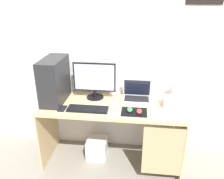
# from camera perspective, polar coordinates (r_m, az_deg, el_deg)

# --- Properties ---
(ground_plane) EXTENTS (8.00, 8.00, 0.00)m
(ground_plane) POSITION_cam_1_polar(r_m,az_deg,el_deg) (2.89, 0.00, -16.92)
(ground_plane) COLOR gray
(wall_back) EXTENTS (4.00, 0.05, 2.60)m
(wall_back) POSITION_cam_1_polar(r_m,az_deg,el_deg) (2.61, 0.94, 10.76)
(wall_back) COLOR silver
(wall_back) RESTS_ON ground_plane
(desk) EXTENTS (1.53, 0.59, 0.73)m
(desk) POSITION_cam_1_polar(r_m,az_deg,el_deg) (2.54, 0.42, -6.84)
(desk) COLOR tan
(desk) RESTS_ON ground_plane
(pc_tower) EXTENTS (0.22, 0.46, 0.48)m
(pc_tower) POSITION_cam_1_polar(r_m,az_deg,el_deg) (2.56, -14.10, 2.24)
(pc_tower) COLOR #232326
(pc_tower) RESTS_ON desk
(monitor) EXTENTS (0.47, 0.19, 0.42)m
(monitor) POSITION_cam_1_polar(r_m,az_deg,el_deg) (2.56, -4.38, 2.31)
(monitor) COLOR black
(monitor) RESTS_ON desk
(laptop) EXTENTS (0.31, 0.25, 0.23)m
(laptop) POSITION_cam_1_polar(r_m,az_deg,el_deg) (2.60, 6.16, -1.51)
(laptop) COLOR white
(laptop) RESTS_ON desk
(speaker) EXTENTS (0.08, 0.08, 0.18)m
(speaker) POSITION_cam_1_polar(r_m,az_deg,el_deg) (2.64, 14.95, -0.80)
(speaker) COLOR #B7BCC6
(speaker) RESTS_ON desk
(projector) EXTENTS (0.20, 0.14, 0.11)m
(projector) POSITION_cam_1_polar(r_m,az_deg,el_deg) (2.51, 14.87, -2.95)
(projector) COLOR white
(projector) RESTS_ON desk
(keyboard) EXTENTS (0.42, 0.14, 0.02)m
(keyboard) POSITION_cam_1_polar(r_m,az_deg,el_deg) (2.38, -6.05, -4.84)
(keyboard) COLOR black
(keyboard) RESTS_ON desk
(mousepad) EXTENTS (0.26, 0.20, 0.00)m
(mousepad) POSITION_cam_1_polar(r_m,az_deg,el_deg) (2.35, 5.51, -5.57)
(mousepad) COLOR black
(mousepad) RESTS_ON desk
(mouse_left) EXTENTS (0.06, 0.10, 0.03)m
(mouse_left) POSITION_cam_1_polar(r_m,az_deg,el_deg) (2.35, 4.43, -4.99)
(mouse_left) COLOR #338C4C
(mouse_left) RESTS_ON mousepad
(mouse_right) EXTENTS (0.06, 0.10, 0.03)m
(mouse_right) POSITION_cam_1_polar(r_m,az_deg,el_deg) (2.32, 6.75, -5.39)
(mouse_right) COLOR #B23333
(mouse_right) RESTS_ON mousepad
(cell_phone) EXTENTS (0.07, 0.13, 0.01)m
(cell_phone) POSITION_cam_1_polar(r_m,az_deg,el_deg) (2.45, -12.22, -4.65)
(cell_phone) COLOR black
(cell_phone) RESTS_ON desk
(subwoofer) EXTENTS (0.23, 0.23, 0.23)m
(subwoofer) POSITION_cam_1_polar(r_m,az_deg,el_deg) (2.87, -3.75, -14.24)
(subwoofer) COLOR white
(subwoofer) RESTS_ON ground_plane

